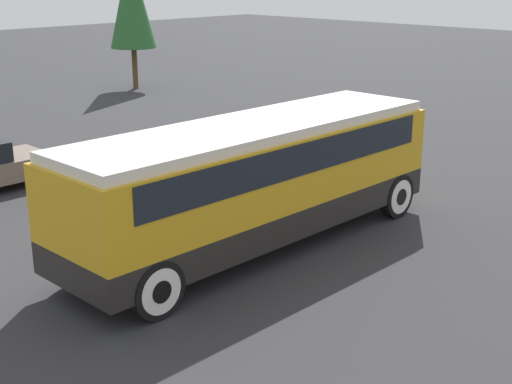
# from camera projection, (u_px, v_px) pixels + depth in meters

# --- Properties ---
(ground_plane) EXTENTS (120.00, 120.00, 0.00)m
(ground_plane) POSITION_uv_depth(u_px,v_px,m) (256.00, 246.00, 16.43)
(ground_plane) COLOR #2D2D30
(tour_bus) EXTENTS (9.75, 2.66, 2.90)m
(tour_bus) POSITION_uv_depth(u_px,v_px,m) (259.00, 172.00, 15.96)
(tour_bus) COLOR black
(tour_bus) RESTS_ON ground_plane
(parked_car_mid) EXTENTS (4.21, 1.95, 1.35)m
(parked_car_mid) POSITION_uv_depth(u_px,v_px,m) (199.00, 158.00, 21.32)
(parked_car_mid) COLOR maroon
(parked_car_mid) RESTS_ON ground_plane
(tree_center) EXTENTS (2.36, 2.36, 7.01)m
(tree_center) POSITION_uv_depth(u_px,v_px,m) (131.00, 0.00, 36.38)
(tree_center) COLOR brown
(tree_center) RESTS_ON ground_plane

